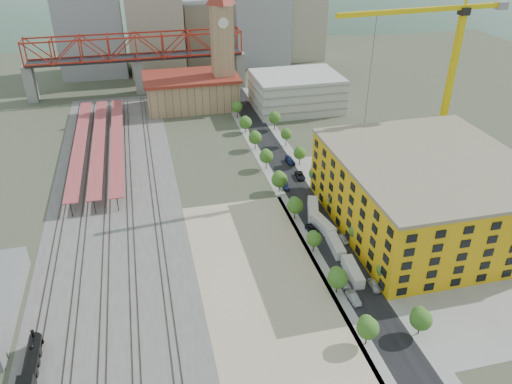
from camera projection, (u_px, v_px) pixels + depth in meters
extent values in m
plane|color=#474C38|center=(248.00, 205.00, 138.96)|extent=(400.00, 400.00, 0.00)
cube|color=#605E59|center=(115.00, 189.00, 146.37)|extent=(36.00, 165.00, 0.06)
cube|color=tan|center=(261.00, 278.00, 111.58)|extent=(28.00, 67.00, 0.06)
cube|color=black|center=(287.00, 174.00, 154.84)|extent=(12.00, 170.00, 0.06)
cube|color=gray|center=(270.00, 176.00, 153.72)|extent=(3.00, 170.00, 0.04)
cube|color=gray|center=(304.00, 172.00, 155.96)|extent=(3.00, 170.00, 0.04)
cube|color=gray|center=(431.00, 222.00, 131.24)|extent=(50.00, 90.00, 0.06)
cube|color=#382B23|center=(63.00, 195.00, 143.31)|extent=(0.12, 160.00, 0.18)
cube|color=#382B23|center=(68.00, 194.00, 143.61)|extent=(0.12, 160.00, 0.18)
cube|color=#382B23|center=(84.00, 192.00, 144.53)|extent=(0.12, 160.00, 0.18)
cube|color=#382B23|center=(89.00, 192.00, 144.83)|extent=(0.12, 160.00, 0.18)
cube|color=#382B23|center=(106.00, 190.00, 145.75)|extent=(0.12, 160.00, 0.18)
cube|color=#382B23|center=(111.00, 189.00, 146.05)|extent=(0.12, 160.00, 0.18)
cube|color=#382B23|center=(127.00, 188.00, 146.97)|extent=(0.12, 160.00, 0.18)
cube|color=#382B23|center=(132.00, 187.00, 147.27)|extent=(0.12, 160.00, 0.18)
cube|color=#382B23|center=(151.00, 185.00, 148.40)|extent=(0.12, 160.00, 0.18)
cube|color=#382B23|center=(156.00, 184.00, 148.69)|extent=(0.12, 160.00, 0.18)
cube|color=#BE494C|center=(80.00, 143.00, 165.33)|extent=(4.00, 80.00, 0.25)
cylinder|color=black|center=(81.00, 149.00, 166.32)|extent=(0.24, 0.24, 4.00)
cube|color=#BE494C|center=(98.00, 141.00, 166.55)|extent=(4.00, 80.00, 0.25)
cylinder|color=black|center=(99.00, 147.00, 167.54)|extent=(0.24, 0.24, 4.00)
cube|color=#BE494C|center=(117.00, 140.00, 167.77)|extent=(4.00, 80.00, 0.25)
cylinder|color=black|center=(118.00, 145.00, 168.76)|extent=(0.24, 0.24, 4.00)
cube|color=tan|center=(192.00, 92.00, 204.05)|extent=(36.00, 22.00, 12.00)
cube|color=maroon|center=(191.00, 77.00, 200.81)|extent=(38.00, 24.00, 1.20)
cube|color=tan|center=(223.00, 57.00, 198.03)|extent=(8.00, 8.00, 40.00)
cylinder|color=white|center=(223.00, 23.00, 187.60)|extent=(4.00, 0.30, 4.00)
cube|color=silver|center=(296.00, 92.00, 201.78)|extent=(34.00, 26.00, 14.00)
cube|color=gray|center=(30.00, 83.00, 209.47)|extent=(4.00, 6.00, 15.00)
cube|color=gray|center=(240.00, 69.00, 227.77)|extent=(4.00, 6.00, 15.00)
cube|color=gray|center=(139.00, 76.00, 218.62)|extent=(4.00, 6.00, 15.00)
cube|color=black|center=(137.00, 58.00, 214.63)|extent=(90.00, 9.00, 1.00)
cube|color=yellow|center=(427.00, 194.00, 126.16)|extent=(44.00, 50.00, 18.00)
cube|color=gray|center=(433.00, 161.00, 121.47)|extent=(44.60, 50.60, 0.80)
cube|color=#9EA0A3|center=(91.00, 34.00, 238.32)|extent=(30.00, 25.00, 38.00)
cube|color=#B2A58C|center=(154.00, 18.00, 236.71)|extent=(26.00, 22.00, 52.00)
cube|color=gray|center=(207.00, 32.00, 260.33)|extent=(24.00, 24.00, 30.00)
cube|color=#9EA0A3|center=(260.00, 3.00, 249.72)|extent=(28.00, 22.00, 60.00)
cube|color=#B2A58C|center=(301.00, 16.00, 262.80)|extent=(22.00, 20.00, 44.00)
cube|color=brown|center=(178.00, 33.00, 266.91)|extent=(20.00, 20.00, 26.00)
ellipsoid|color=#4C6B59|center=(69.00, 120.00, 375.69)|extent=(396.00, 216.00, 180.00)
ellipsoid|color=#4C6B59|center=(227.00, 135.00, 412.06)|extent=(484.00, 264.00, 220.00)
ellipsoid|color=#4C6B59|center=(364.00, 98.00, 425.50)|extent=(418.00, 228.00, 190.00)
cylinder|color=black|center=(31.00, 360.00, 88.61)|extent=(2.35, 11.27, 2.35)
cylinder|color=black|center=(33.00, 334.00, 91.73)|extent=(0.66, 0.66, 1.50)
sphere|color=black|center=(31.00, 347.00, 89.59)|extent=(0.94, 0.94, 0.94)
cone|color=black|center=(38.00, 339.00, 94.70)|extent=(2.44, 1.50, 2.44)
cube|color=yellow|center=(447.00, 96.00, 148.88)|extent=(1.64, 1.64, 46.20)
cube|color=black|center=(464.00, 11.00, 136.85)|extent=(2.57, 2.57, 2.05)
cube|color=yellow|center=(403.00, 11.00, 130.94)|extent=(38.97, 4.66, 1.23)
cube|color=yellow|center=(483.00, 6.00, 138.05)|extent=(12.38, 2.31, 1.23)
cube|color=gray|center=(501.00, 5.00, 139.86)|extent=(3.29, 2.83, 2.05)
cube|color=silver|center=(353.00, 272.00, 111.45)|extent=(3.23, 9.65, 2.60)
cube|color=silver|center=(336.00, 245.00, 120.19)|extent=(3.12, 9.37, 2.52)
cube|color=silver|center=(323.00, 225.00, 127.80)|extent=(4.33, 10.05, 2.67)
cube|color=silver|center=(313.00, 210.00, 134.06)|extent=(5.64, 10.52, 2.79)
imported|color=silver|center=(344.00, 282.00, 109.14)|extent=(2.06, 4.49, 1.49)
imported|color=gray|center=(353.00, 298.00, 104.74)|extent=(1.95, 4.87, 1.57)
imported|color=black|center=(312.00, 229.00, 127.11)|extent=(2.77, 5.00, 1.32)
imported|color=navy|center=(286.00, 186.00, 146.83)|extent=(2.42, 4.72, 1.31)
imported|color=silver|center=(374.00, 286.00, 108.20)|extent=(1.78, 4.35, 1.48)
imported|color=#A1A1A6|center=(343.00, 239.00, 123.39)|extent=(1.82, 4.08, 1.30)
imported|color=black|center=(300.00, 176.00, 152.20)|extent=(2.91, 5.57, 1.50)
imported|color=navy|center=(290.00, 161.00, 161.01)|extent=(2.53, 5.59, 1.59)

